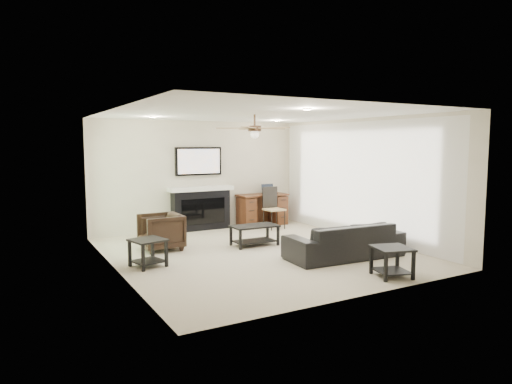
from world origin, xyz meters
TOP-DOWN VIEW (x-y plane):
  - room_shell at (0.19, 0.08)m, footprint 5.50×5.54m
  - sofa at (1.15, -1.05)m, footprint 2.13×0.94m
  - armchair at (-1.45, 1.10)m, footprint 0.75×0.73m
  - coffee_table at (0.25, 0.55)m, footprint 0.91×0.52m
  - end_table_near at (1.00, -2.30)m, footprint 0.65×0.65m
  - end_table_left at (-2.00, 0.05)m, footprint 0.61×0.61m
  - fireplace_unit at (-0.02, 2.58)m, footprint 1.52×0.34m
  - desk at (1.52, 2.44)m, footprint 1.22×0.56m
  - desk_chair at (1.52, 1.89)m, footprint 0.42×0.44m
  - laptop at (1.72, 2.42)m, footprint 0.33×0.24m

SIDE VIEW (x-z plane):
  - coffee_table at x=0.25m, z-range 0.00..0.40m
  - end_table_near at x=1.00m, z-range 0.00..0.45m
  - end_table_left at x=-2.00m, z-range 0.00..0.45m
  - sofa at x=1.15m, z-range 0.00..0.61m
  - armchair at x=-1.45m, z-range 0.00..0.68m
  - desk at x=1.52m, z-range 0.00..0.76m
  - desk_chair at x=1.52m, z-range 0.00..0.97m
  - laptop at x=1.72m, z-range 0.76..0.99m
  - fireplace_unit at x=-0.02m, z-range 0.00..1.91m
  - room_shell at x=0.19m, z-range 0.42..2.94m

